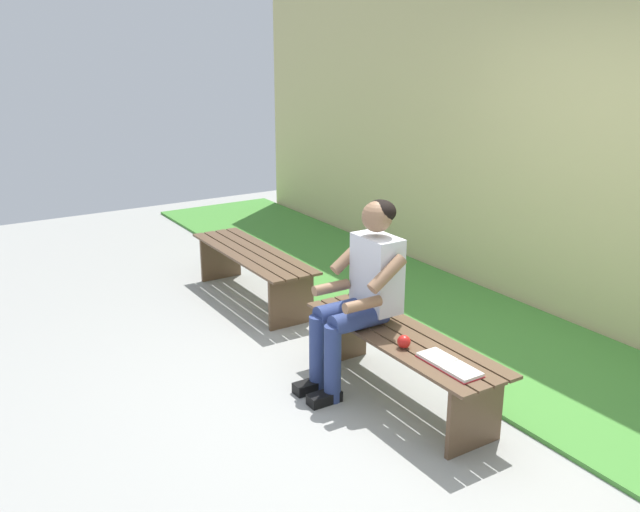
# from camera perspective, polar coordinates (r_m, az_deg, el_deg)

# --- Properties ---
(ground_plane) EXTENTS (10.00, 7.00, 0.04)m
(ground_plane) POSITION_cam_1_polar(r_m,az_deg,el_deg) (4.95, -10.47, -9.75)
(ground_plane) COLOR #9E9E99
(grass_strip) EXTENTS (9.00, 1.54, 0.03)m
(grass_strip) POSITION_cam_1_polar(r_m,az_deg,el_deg) (5.97, 9.02, -4.41)
(grass_strip) COLOR #478C38
(grass_strip) RESTS_ON ground
(brick_wall) EXTENTS (9.50, 0.24, 2.96)m
(brick_wall) POSITION_cam_1_polar(r_m,az_deg,el_deg) (5.90, 20.25, 9.26)
(brick_wall) COLOR #D1C684
(brick_wall) RESTS_ON ground
(bench_near) EXTENTS (1.57, 0.45, 0.45)m
(bench_near) POSITION_cam_1_polar(r_m,az_deg,el_deg) (4.42, 6.76, -7.84)
(bench_near) COLOR brown
(bench_near) RESTS_ON ground
(bench_far) EXTENTS (1.61, 0.45, 0.45)m
(bench_far) POSITION_cam_1_polar(r_m,az_deg,el_deg) (6.07, -5.63, -0.62)
(bench_far) COLOR brown
(bench_far) RESTS_ON ground
(person_seated) EXTENTS (0.50, 0.69, 1.25)m
(person_seated) POSITION_cam_1_polar(r_m,az_deg,el_deg) (4.45, 3.46, -2.66)
(person_seated) COLOR silver
(person_seated) RESTS_ON ground
(apple) EXTENTS (0.08, 0.08, 0.08)m
(apple) POSITION_cam_1_polar(r_m,az_deg,el_deg) (4.19, 6.97, -7.05)
(apple) COLOR red
(apple) RESTS_ON bench_near
(book_open) EXTENTS (0.41, 0.16, 0.02)m
(book_open) POSITION_cam_1_polar(r_m,az_deg,el_deg) (4.02, 10.65, -8.86)
(book_open) COLOR white
(book_open) RESTS_ON bench_near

